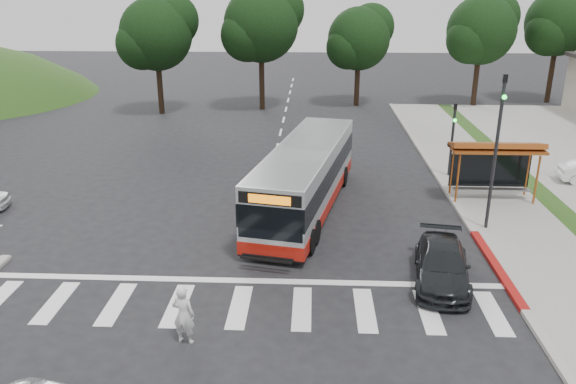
{
  "coord_description": "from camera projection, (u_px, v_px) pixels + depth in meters",
  "views": [
    {
      "loc": [
        2.25,
        -20.5,
        9.62
      ],
      "look_at": [
        1.27,
        1.4,
        1.6
      ],
      "focal_mm": 35.0,
      "sensor_mm": 36.0,
      "label": 1
    }
  ],
  "objects": [
    {
      "name": "tree_north_a",
      "position": [
        262.0,
        23.0,
        44.79
      ],
      "size": [
        6.6,
        6.15,
        10.17
      ],
      "color": "black",
      "rests_on": "ground"
    },
    {
      "name": "bus_shelter",
      "position": [
        495.0,
        153.0,
        26.16
      ],
      "size": [
        4.2,
        1.6,
        2.86
      ],
      "color": "#9D4B1A",
      "rests_on": "sidewalk_east"
    },
    {
      "name": "dark_sedan",
      "position": [
        442.0,
        265.0,
        19.29
      ],
      "size": [
        2.48,
        4.64,
        1.28
      ],
      "primitive_type": "imported",
      "rotation": [
        0.0,
        0.0,
        -0.16
      ],
      "color": "black",
      "rests_on": "ground"
    },
    {
      "name": "tree_ne_a",
      "position": [
        482.0,
        29.0,
        46.09
      ],
      "size": [
        6.16,
        5.74,
        9.3
      ],
      "color": "black",
      "rests_on": "parking_lot"
    },
    {
      "name": "ground",
      "position": [
        255.0,
        241.0,
        22.63
      ],
      "size": [
        140.0,
        140.0,
        0.0
      ],
      "primitive_type": "plane",
      "color": "black",
      "rests_on": "ground"
    },
    {
      "name": "traffic_signal_ne_short",
      "position": [
        453.0,
        132.0,
        29.34
      ],
      "size": [
        0.18,
        0.37,
        4.0
      ],
      "color": "black",
      "rests_on": "ground"
    },
    {
      "name": "pedestrian",
      "position": [
        184.0,
        315.0,
        15.86
      ],
      "size": [
        0.73,
        0.55,
        1.81
      ],
      "primitive_type": "imported",
      "rotation": [
        0.0,
        0.0,
        2.95
      ],
      "color": "silver",
      "rests_on": "ground"
    },
    {
      "name": "curb_east_red",
      "position": [
        496.0,
        267.0,
        20.35
      ],
      "size": [
        0.32,
        6.0,
        0.15
      ],
      "primitive_type": "cube",
      "color": "maroon",
      "rests_on": "ground"
    },
    {
      "name": "tree_north_b",
      "position": [
        360.0,
        38.0,
        46.76
      ],
      "size": [
        5.72,
        5.33,
        8.43
      ],
      "color": "black",
      "rests_on": "ground"
    },
    {
      "name": "transit_bus",
      "position": [
        305.0,
        179.0,
        25.31
      ],
      "size": [
        4.82,
        11.86,
        2.99
      ],
      "primitive_type": null,
      "rotation": [
        0.0,
        0.0,
        -0.2
      ],
      "color": "#A9ABAE",
      "rests_on": "ground"
    },
    {
      "name": "curb_east",
      "position": [
        439.0,
        179.0,
        29.73
      ],
      "size": [
        0.3,
        40.0,
        0.15
      ],
      "primitive_type": "cube",
      "color": "#9E9991",
      "rests_on": "ground"
    },
    {
      "name": "tree_ne_b",
      "position": [
        560.0,
        21.0,
        47.49
      ],
      "size": [
        6.16,
        5.74,
        10.02
      ],
      "color": "black",
      "rests_on": "ground"
    },
    {
      "name": "crosswalk_ladder",
      "position": [
        239.0,
        307.0,
        17.94
      ],
      "size": [
        18.0,
        2.6,
        0.01
      ],
      "primitive_type": "cube",
      "color": "silver",
      "rests_on": "ground"
    },
    {
      "name": "traffic_signal_ne_tall",
      "position": [
        497.0,
        141.0,
        22.3
      ],
      "size": [
        0.18,
        0.37,
        6.5
      ],
      "color": "black",
      "rests_on": "ground"
    },
    {
      "name": "tree_north_c",
      "position": [
        157.0,
        33.0,
        43.47
      ],
      "size": [
        6.16,
        5.74,
        9.3
      ],
      "color": "black",
      "rests_on": "ground"
    },
    {
      "name": "sidewalk_east",
      "position": [
        477.0,
        179.0,
        29.65
      ],
      "size": [
        4.0,
        40.0,
        0.12
      ],
      "primitive_type": "cube",
      "color": "gray",
      "rests_on": "ground"
    }
  ]
}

